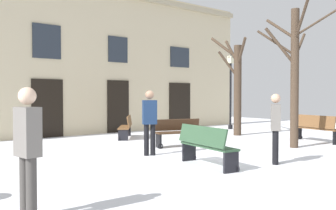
{
  "coord_description": "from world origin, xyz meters",
  "views": [
    {
      "loc": [
        -6.72,
        -6.97,
        1.67
      ],
      "look_at": [
        0.0,
        1.41,
        1.37
      ],
      "focal_mm": 38.86,
      "sensor_mm": 36.0,
      "label": 1
    }
  ],
  "objects_px": {
    "tree_near_facade": "(236,84)",
    "person_crossing_plaza": "(28,146)",
    "bench_back_to_back_right": "(179,132)",
    "bench_far_corner": "(126,127)",
    "person_by_shop_door": "(150,119)",
    "bench_by_litter_bin": "(315,128)",
    "tree_right_of_center": "(294,70)",
    "bench_facing_shops": "(206,145)",
    "streetlamp": "(231,83)",
    "person_strolling": "(276,125)"
  },
  "relations": [
    {
      "from": "bench_by_litter_bin",
      "to": "person_by_shop_door",
      "type": "relative_size",
      "value": 1.03
    },
    {
      "from": "tree_right_of_center",
      "to": "person_crossing_plaza",
      "type": "xyz_separation_m",
      "value": [
        -8.74,
        -1.56,
        -1.46
      ]
    },
    {
      "from": "bench_back_to_back_right",
      "to": "person_by_shop_door",
      "type": "height_order",
      "value": "person_by_shop_door"
    },
    {
      "from": "tree_near_facade",
      "to": "streetlamp",
      "type": "distance_m",
      "value": 2.75
    },
    {
      "from": "streetlamp",
      "to": "person_by_shop_door",
      "type": "bearing_deg",
      "value": -153.33
    },
    {
      "from": "streetlamp",
      "to": "person_strolling",
      "type": "height_order",
      "value": "streetlamp"
    },
    {
      "from": "tree_near_facade",
      "to": "bench_facing_shops",
      "type": "height_order",
      "value": "tree_near_facade"
    },
    {
      "from": "tree_near_facade",
      "to": "streetlamp",
      "type": "xyz_separation_m",
      "value": [
        1.89,
        1.99,
        0.12
      ]
    },
    {
      "from": "streetlamp",
      "to": "person_crossing_plaza",
      "type": "relative_size",
      "value": 2.06
    },
    {
      "from": "streetlamp",
      "to": "bench_facing_shops",
      "type": "bearing_deg",
      "value": -141.82
    },
    {
      "from": "bench_facing_shops",
      "to": "person_crossing_plaza",
      "type": "height_order",
      "value": "person_crossing_plaza"
    },
    {
      "from": "tree_near_facade",
      "to": "person_crossing_plaza",
      "type": "distance_m",
      "value": 11.33
    },
    {
      "from": "bench_far_corner",
      "to": "person_crossing_plaza",
      "type": "relative_size",
      "value": 0.89
    },
    {
      "from": "streetlamp",
      "to": "bench_far_corner",
      "type": "distance_m",
      "value": 6.28
    },
    {
      "from": "tree_near_facade",
      "to": "bench_far_corner",
      "type": "distance_m",
      "value": 4.87
    },
    {
      "from": "bench_far_corner",
      "to": "person_by_shop_door",
      "type": "bearing_deg",
      "value": 13.22
    },
    {
      "from": "person_by_shop_door",
      "to": "person_crossing_plaza",
      "type": "bearing_deg",
      "value": 61.66
    },
    {
      "from": "tree_near_facade",
      "to": "bench_back_to_back_right",
      "type": "distance_m",
      "value": 4.49
    },
    {
      "from": "streetlamp",
      "to": "bench_far_corner",
      "type": "xyz_separation_m",
      "value": [
        -6.02,
        -0.04,
        -1.79
      ]
    },
    {
      "from": "person_crossing_plaza",
      "to": "bench_by_litter_bin",
      "type": "bearing_deg",
      "value": 91.41
    },
    {
      "from": "bench_facing_shops",
      "to": "bench_by_litter_bin",
      "type": "height_order",
      "value": "bench_by_litter_bin"
    },
    {
      "from": "bench_far_corner",
      "to": "person_crossing_plaza",
      "type": "bearing_deg",
      "value": -3.81
    },
    {
      "from": "person_strolling",
      "to": "tree_near_facade",
      "type": "bearing_deg",
      "value": -168.09
    },
    {
      "from": "bench_by_litter_bin",
      "to": "person_crossing_plaza",
      "type": "relative_size",
      "value": 1.04
    },
    {
      "from": "person_crossing_plaza",
      "to": "tree_near_facade",
      "type": "bearing_deg",
      "value": 108.12
    },
    {
      "from": "tree_near_facade",
      "to": "bench_by_litter_bin",
      "type": "distance_m",
      "value": 3.62
    },
    {
      "from": "person_crossing_plaza",
      "to": "person_by_shop_door",
      "type": "height_order",
      "value": "person_by_shop_door"
    },
    {
      "from": "tree_right_of_center",
      "to": "bench_by_litter_bin",
      "type": "distance_m",
      "value": 2.69
    },
    {
      "from": "bench_back_to_back_right",
      "to": "bench_far_corner",
      "type": "relative_size",
      "value": 1.04
    },
    {
      "from": "streetlamp",
      "to": "person_strolling",
      "type": "bearing_deg",
      "value": -131.68
    },
    {
      "from": "bench_by_litter_bin",
      "to": "person_by_shop_door",
      "type": "xyz_separation_m",
      "value": [
        -6.28,
        1.34,
        0.5
      ]
    },
    {
      "from": "person_strolling",
      "to": "streetlamp",
      "type": "bearing_deg",
      "value": -168.87
    },
    {
      "from": "streetlamp",
      "to": "person_by_shop_door",
      "type": "distance_m",
      "value": 8.66
    },
    {
      "from": "bench_far_corner",
      "to": "person_strolling",
      "type": "xyz_separation_m",
      "value": [
        0.01,
        -6.72,
        0.49
      ]
    },
    {
      "from": "bench_back_to_back_right",
      "to": "person_crossing_plaza",
      "type": "xyz_separation_m",
      "value": [
        -6.03,
        -3.98,
        0.53
      ]
    },
    {
      "from": "streetlamp",
      "to": "bench_by_litter_bin",
      "type": "height_order",
      "value": "streetlamp"
    },
    {
      "from": "bench_far_corner",
      "to": "person_crossing_plaza",
      "type": "xyz_separation_m",
      "value": [
        -5.94,
        -7.01,
        0.54
      ]
    },
    {
      "from": "tree_right_of_center",
      "to": "person_by_shop_door",
      "type": "bearing_deg",
      "value": 159.81
    },
    {
      "from": "bench_back_to_back_right",
      "to": "bench_by_litter_bin",
      "type": "distance_m",
      "value": 5.02
    },
    {
      "from": "tree_right_of_center",
      "to": "bench_facing_shops",
      "type": "height_order",
      "value": "tree_right_of_center"
    },
    {
      "from": "bench_facing_shops",
      "to": "person_crossing_plaza",
      "type": "bearing_deg",
      "value": 113.33
    },
    {
      "from": "tree_near_facade",
      "to": "bench_facing_shops",
      "type": "relative_size",
      "value": 2.28
    },
    {
      "from": "bench_far_corner",
      "to": "person_by_shop_door",
      "type": "xyz_separation_m",
      "value": [
        -1.64,
        -3.81,
        0.56
      ]
    },
    {
      "from": "tree_near_facade",
      "to": "person_crossing_plaza",
      "type": "height_order",
      "value": "tree_near_facade"
    },
    {
      "from": "streetlamp",
      "to": "person_crossing_plaza",
      "type": "height_order",
      "value": "streetlamp"
    },
    {
      "from": "bench_by_litter_bin",
      "to": "person_strolling",
      "type": "distance_m",
      "value": 4.91
    },
    {
      "from": "person_strolling",
      "to": "person_by_shop_door",
      "type": "height_order",
      "value": "person_by_shop_door"
    },
    {
      "from": "tree_near_facade",
      "to": "streetlamp",
      "type": "bearing_deg",
      "value": 46.51
    },
    {
      "from": "person_by_shop_door",
      "to": "bench_far_corner",
      "type": "bearing_deg",
      "value": -88.21
    },
    {
      "from": "bench_back_to_back_right",
      "to": "person_by_shop_door",
      "type": "distance_m",
      "value": 1.98
    }
  ]
}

